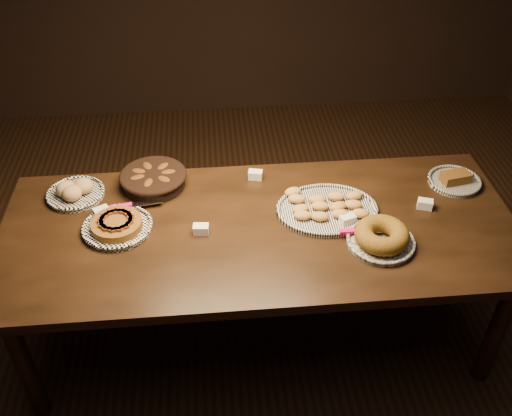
{
  "coord_description": "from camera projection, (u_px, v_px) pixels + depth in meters",
  "views": [
    {
      "loc": [
        -0.2,
        -1.99,
        2.46
      ],
      "look_at": [
        -0.01,
        0.05,
        0.82
      ],
      "focal_mm": 40.0,
      "sensor_mm": 36.0,
      "label": 1
    }
  ],
  "objects": [
    {
      "name": "croissant_basket",
      "position": [
        153.0,
        178.0,
        2.85
      ],
      "size": [
        0.36,
        0.36,
        0.08
      ],
      "rotation": [
        0.0,
        0.0,
        -0.17
      ],
      "color": "black",
      "rests_on": "buffet_table"
    },
    {
      "name": "loaf_plate",
      "position": [
        455.0,
        180.0,
        2.89
      ],
      "size": [
        0.27,
        0.27,
        0.06
      ],
      "rotation": [
        0.0,
        0.0,
        0.19
      ],
      "color": "black",
      "rests_on": "buffet_table"
    },
    {
      "name": "apple_tart_plate",
      "position": [
        117.0,
        225.0,
        2.61
      ],
      "size": [
        0.37,
        0.34,
        0.06
      ],
      "rotation": [
        0.0,
        0.0,
        -0.26
      ],
      "color": "white",
      "rests_on": "buffet_table"
    },
    {
      "name": "madeleine_platter",
      "position": [
        326.0,
        208.0,
        2.71
      ],
      "size": [
        0.48,
        0.39,
        0.05
      ],
      "rotation": [
        0.0,
        0.0,
        -0.43
      ],
      "color": "black",
      "rests_on": "buffet_table"
    },
    {
      "name": "tent_cards",
      "position": [
        267.0,
        207.0,
        2.71
      ],
      "size": [
        1.62,
        0.46,
        0.04
      ],
      "color": "white",
      "rests_on": "buffet_table"
    },
    {
      "name": "ground",
      "position": [
        260.0,
        331.0,
        3.1
      ],
      "size": [
        5.0,
        5.0,
        0.0
      ],
      "primitive_type": "plane",
      "color": "black",
      "rests_on": "ground"
    },
    {
      "name": "bread_roll_plate",
      "position": [
        75.0,
        192.0,
        2.79
      ],
      "size": [
        0.28,
        0.28,
        0.09
      ],
      "rotation": [
        0.0,
        0.0,
        0.43
      ],
      "color": "white",
      "rests_on": "buffet_table"
    },
    {
      "name": "buffet_table",
      "position": [
        260.0,
        238.0,
        2.68
      ],
      "size": [
        2.4,
        1.0,
        0.75
      ],
      "color": "black",
      "rests_on": "ground"
    },
    {
      "name": "bundt_cake_plate",
      "position": [
        381.0,
        237.0,
        2.52
      ],
      "size": [
        0.33,
        0.31,
        0.1
      ],
      "rotation": [
        0.0,
        0.0,
        -0.14
      ],
      "color": "black",
      "rests_on": "buffet_table"
    }
  ]
}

